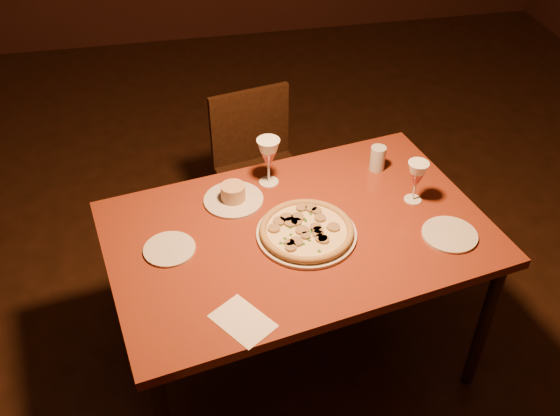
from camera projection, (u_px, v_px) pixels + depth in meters
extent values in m
plane|color=black|center=(292.00, 366.00, 2.73)|extent=(7.00, 7.00, 0.00)
cube|color=maroon|center=(298.00, 234.00, 2.31)|extent=(1.52, 1.12, 0.04)
cylinder|color=black|center=(124.00, 279.00, 2.64)|extent=(0.05, 0.05, 0.70)
cylinder|color=black|center=(483.00, 326.00, 2.45)|extent=(0.05, 0.05, 0.70)
cylinder|color=black|center=(387.00, 210.00, 3.01)|extent=(0.05, 0.05, 0.70)
cube|color=black|center=(265.00, 181.00, 3.05)|extent=(0.48, 0.48, 0.04)
cube|color=black|center=(250.00, 126.00, 3.05)|extent=(0.40, 0.11, 0.38)
cylinder|color=black|center=(247.00, 244.00, 3.03)|extent=(0.03, 0.03, 0.41)
cylinder|color=black|center=(225.00, 206.00, 3.26)|extent=(0.03, 0.03, 0.41)
cylinder|color=black|center=(308.00, 227.00, 3.13)|extent=(0.03, 0.03, 0.41)
cylinder|color=black|center=(282.00, 191.00, 3.36)|extent=(0.03, 0.03, 0.41)
cylinder|color=silver|center=(306.00, 234.00, 2.27)|extent=(0.37, 0.37, 0.01)
cylinder|color=beige|center=(307.00, 231.00, 2.26)|extent=(0.33, 0.33, 0.01)
torus|color=tan|center=(307.00, 230.00, 2.26)|extent=(0.35, 0.35, 0.03)
cylinder|color=silver|center=(234.00, 200.00, 2.43)|extent=(0.23, 0.23, 0.01)
cylinder|color=tan|center=(233.00, 192.00, 2.40)|extent=(0.10, 0.10, 0.06)
cylinder|color=silver|center=(378.00, 158.00, 2.56)|extent=(0.06, 0.06, 0.11)
cylinder|color=silver|center=(169.00, 249.00, 2.21)|extent=(0.18, 0.18, 0.01)
cylinder|color=silver|center=(450.00, 235.00, 2.27)|extent=(0.20, 0.20, 0.01)
cube|color=white|center=(243.00, 321.00, 1.96)|extent=(0.22, 0.23, 0.00)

